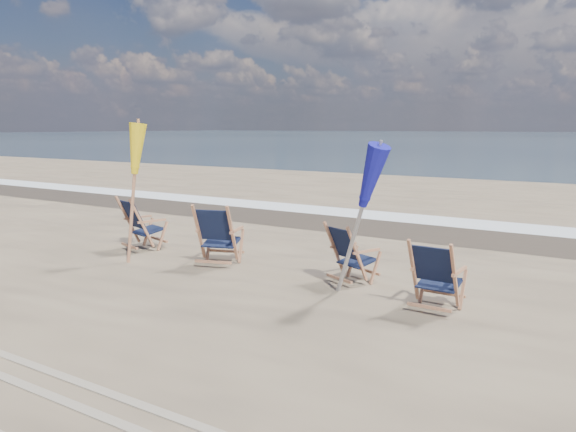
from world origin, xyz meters
name	(u,v)px	position (x,y,z in m)	size (l,w,h in m)	color
surf_foam	(416,219)	(0.00, 8.30, 0.00)	(200.00, 1.40, 0.01)	silver
wet_sand_strip	(394,228)	(0.00, 6.80, 0.00)	(200.00, 2.60, 0.00)	#42362A
beach_chair_0	(142,226)	(-2.95, 1.87, 0.51)	(0.66, 0.74, 1.03)	black
beach_chair_1	(232,236)	(-0.89, 1.90, 0.53)	(0.68, 0.76, 1.06)	black
beach_chair_2	(357,257)	(1.34, 1.92, 0.46)	(0.59, 0.66, 0.92)	black
beach_chair_3	(454,279)	(2.88, 1.43, 0.47)	(0.60, 0.68, 0.94)	black
umbrella_yellow	(131,156)	(-2.57, 1.34, 1.82)	(0.30, 0.30, 2.35)	#AA6E4C
umbrella_blue	(357,176)	(1.52, 1.50, 1.66)	(0.30, 0.30, 2.19)	#A5A5AD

